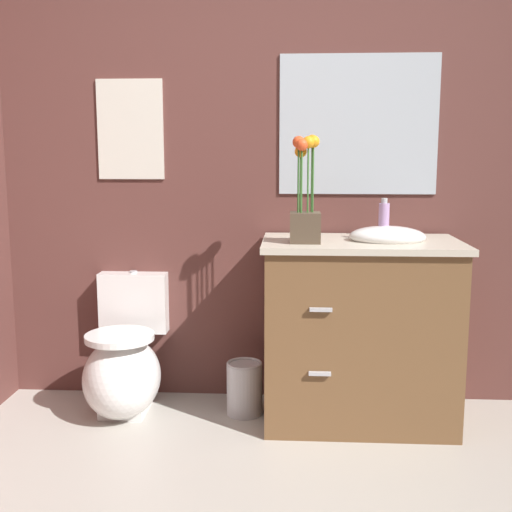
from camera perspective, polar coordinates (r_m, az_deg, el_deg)
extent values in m
cube|color=brown|center=(3.35, 6.16, 8.14)|extent=(4.63, 0.05, 2.50)
ellipsoid|color=white|center=(3.31, -11.87, -10.57)|extent=(0.38, 0.48, 0.40)
cube|color=white|center=(3.40, -11.59, -12.04)|extent=(0.22, 0.26, 0.18)
cube|color=white|center=(3.49, -10.82, -4.05)|extent=(0.36, 0.13, 0.32)
cylinder|color=white|center=(3.23, -12.09, -7.09)|extent=(0.34, 0.34, 0.03)
cylinder|color=#B7B7BC|center=(3.45, -10.90, -1.47)|extent=(0.04, 0.04, 0.02)
cube|color=brown|center=(3.16, 9.20, -6.98)|extent=(0.90, 0.52, 0.87)
cube|color=beige|center=(3.07, 9.42, 1.10)|extent=(0.94, 0.56, 0.03)
ellipsoid|color=white|center=(3.08, 11.66, 1.72)|extent=(0.36, 0.26, 0.10)
cylinder|color=#B7B7BC|center=(3.23, 11.30, 3.32)|extent=(0.02, 0.02, 0.18)
cube|color=#B7B7BC|center=(2.84, 5.82, -4.80)|extent=(0.10, 0.02, 0.02)
cube|color=#B7B7BC|center=(2.92, 5.72, -10.42)|extent=(0.10, 0.02, 0.02)
cube|color=#4C3D2D|center=(2.96, 4.42, 2.56)|extent=(0.14, 0.14, 0.14)
cylinder|color=#386B2D|center=(2.95, 5.12, 7.03)|extent=(0.01, 0.01, 0.32)
sphere|color=orange|center=(2.95, 5.16, 10.16)|extent=(0.06, 0.06, 0.06)
cylinder|color=#386B2D|center=(2.97, 5.01, 7.08)|extent=(0.01, 0.01, 0.33)
sphere|color=orange|center=(2.97, 5.06, 10.22)|extent=(0.06, 0.06, 0.06)
cylinder|color=#386B2D|center=(2.97, 3.99, 6.63)|extent=(0.01, 0.01, 0.28)
sphere|color=orange|center=(2.97, 4.02, 9.30)|extent=(0.06, 0.06, 0.06)
cylinder|color=#386B2D|center=(2.93, 3.80, 7.00)|extent=(0.01, 0.01, 0.32)
sphere|color=#EA4C23|center=(2.93, 3.84, 10.12)|extent=(0.06, 0.06, 0.06)
cylinder|color=#386B2D|center=(2.92, 4.10, 6.87)|extent=(0.01, 0.01, 0.31)
sphere|color=#EA4C23|center=(2.91, 4.13, 9.89)|extent=(0.06, 0.06, 0.06)
cylinder|color=#386B2D|center=(2.93, 4.67, 6.98)|extent=(0.01, 0.01, 0.32)
sphere|color=orange|center=(2.93, 4.71, 10.10)|extent=(0.06, 0.06, 0.06)
cylinder|color=#B28CBF|center=(3.09, 11.35, 3.03)|extent=(0.05, 0.05, 0.18)
cylinder|color=#B7B7BC|center=(3.08, 11.41, 4.87)|extent=(0.03, 0.03, 0.02)
cylinder|color=#B7B7BC|center=(3.29, -1.04, -11.81)|extent=(0.18, 0.18, 0.26)
torus|color=#B7B7BC|center=(3.24, -1.05, -9.58)|extent=(0.18, 0.18, 0.01)
cube|color=silver|center=(3.43, -11.17, 11.03)|extent=(0.34, 0.01, 0.51)
cube|color=#B2BCC6|center=(3.34, 9.15, 11.50)|extent=(0.80, 0.01, 0.70)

